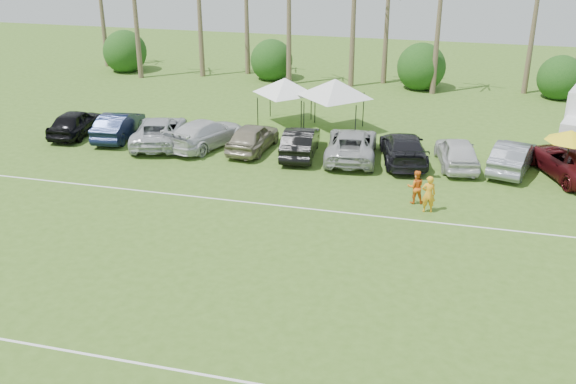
# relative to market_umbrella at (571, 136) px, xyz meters

# --- Properties ---
(field_lines) EXTENTS (80.00, 12.10, 0.01)m
(field_lines) POSITION_rel_market_umbrella_xyz_m (-14.27, -12.39, -2.41)
(field_lines) COLOR white
(field_lines) RESTS_ON ground
(bush_tree_0) EXTENTS (4.00, 4.00, 4.00)m
(bush_tree_0) POSITION_rel_market_umbrella_xyz_m (-33.27, 18.61, -0.62)
(bush_tree_0) COLOR brown
(bush_tree_0) RESTS_ON ground
(bush_tree_1) EXTENTS (4.00, 4.00, 4.00)m
(bush_tree_1) POSITION_rel_market_umbrella_xyz_m (-20.27, 18.61, -0.62)
(bush_tree_1) COLOR brown
(bush_tree_1) RESTS_ON ground
(bush_tree_2) EXTENTS (4.00, 4.00, 4.00)m
(bush_tree_2) POSITION_rel_market_umbrella_xyz_m (-8.27, 18.61, -0.62)
(bush_tree_2) COLOR brown
(bush_tree_2) RESTS_ON ground
(bush_tree_3) EXTENTS (4.00, 4.00, 4.00)m
(bush_tree_3) POSITION_rel_market_umbrella_xyz_m (1.73, 18.61, -0.62)
(bush_tree_3) COLOR brown
(bush_tree_3) RESTS_ON ground
(sideline_player_a) EXTENTS (0.69, 0.52, 1.72)m
(sideline_player_a) POSITION_rel_market_umbrella_xyz_m (-6.37, -5.35, -1.56)
(sideline_player_a) COLOR #FFA31C
(sideline_player_a) RESTS_ON ground
(sideline_player_b) EXTENTS (0.89, 0.76, 1.60)m
(sideline_player_b) POSITION_rel_market_umbrella_xyz_m (-6.99, -4.49, -1.62)
(sideline_player_b) COLOR orange
(sideline_player_b) RESTS_ON ground
(canopy_tent_left) EXTENTS (4.30, 4.30, 3.48)m
(canopy_tent_left) POSITION_rel_market_umbrella_xyz_m (-15.99, 6.03, 0.56)
(canopy_tent_left) COLOR black
(canopy_tent_left) RESTS_ON ground
(canopy_tent_right) EXTENTS (4.76, 4.76, 3.86)m
(canopy_tent_right) POSITION_rel_market_umbrella_xyz_m (-12.65, 5.20, 0.88)
(canopy_tent_right) COLOR black
(canopy_tent_right) RESTS_ON ground
(market_umbrella) EXTENTS (2.42, 2.42, 2.70)m
(market_umbrella) POSITION_rel_market_umbrella_xyz_m (0.00, 0.00, 0.00)
(market_umbrella) COLOR black
(market_umbrella) RESTS_ON ground
(parked_car_0) EXTENTS (2.22, 4.78, 1.58)m
(parked_car_0) POSITION_rel_market_umbrella_xyz_m (-27.64, 0.59, -1.63)
(parked_car_0) COLOR black
(parked_car_0) RESTS_ON ground
(parked_car_1) EXTENTS (2.22, 4.97, 1.58)m
(parked_car_1) POSITION_rel_market_umbrella_xyz_m (-24.84, 0.72, -1.63)
(parked_car_1) COLOR black
(parked_car_1) RESTS_ON ground
(parked_car_2) EXTENTS (4.00, 6.18, 1.58)m
(parked_car_2) POSITION_rel_market_umbrella_xyz_m (-22.04, 0.37, -1.63)
(parked_car_2) COLOR #B2B5B9
(parked_car_2) RESTS_ON ground
(parked_car_3) EXTENTS (3.85, 5.88, 1.58)m
(parked_car_3) POSITION_rel_market_umbrella_xyz_m (-19.24, 0.60, -1.63)
(parked_car_3) COLOR silver
(parked_car_3) RESTS_ON ground
(parked_car_4) EXTENTS (2.18, 4.76, 1.58)m
(parked_car_4) POSITION_rel_market_umbrella_xyz_m (-16.44, 0.62, -1.63)
(parked_car_4) COLOR gray
(parked_car_4) RESTS_ON ground
(parked_car_5) EXTENTS (2.14, 4.95, 1.58)m
(parked_car_5) POSITION_rel_market_umbrella_xyz_m (-13.64, 0.45, -1.63)
(parked_car_5) COLOR black
(parked_car_5) RESTS_ON ground
(parked_car_6) EXTENTS (3.20, 5.94, 1.58)m
(parked_car_6) POSITION_rel_market_umbrella_xyz_m (-10.84, 0.78, -1.63)
(parked_car_6) COLOR #A4A5A5
(parked_car_6) RESTS_ON ground
(parked_car_7) EXTENTS (3.30, 5.80, 1.58)m
(parked_car_7) POSITION_rel_market_umbrella_xyz_m (-8.04, 0.89, -1.63)
(parked_car_7) COLOR black
(parked_car_7) RESTS_ON ground
(parked_car_8) EXTENTS (2.69, 4.91, 1.58)m
(parked_car_8) POSITION_rel_market_umbrella_xyz_m (-5.23, 0.91, -1.63)
(parked_car_8) COLOR silver
(parked_car_8) RESTS_ON ground
(parked_car_9) EXTENTS (2.81, 5.07, 1.58)m
(parked_car_9) POSITION_rel_market_umbrella_xyz_m (-2.43, 0.95, -1.63)
(parked_car_9) COLOR slate
(parked_car_9) RESTS_ON ground
(parked_car_10) EXTENTS (4.55, 6.26, 1.58)m
(parked_car_10) POSITION_rel_market_umbrella_xyz_m (0.37, 0.96, -1.63)
(parked_car_10) COLOR #4C0E13
(parked_car_10) RESTS_ON ground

